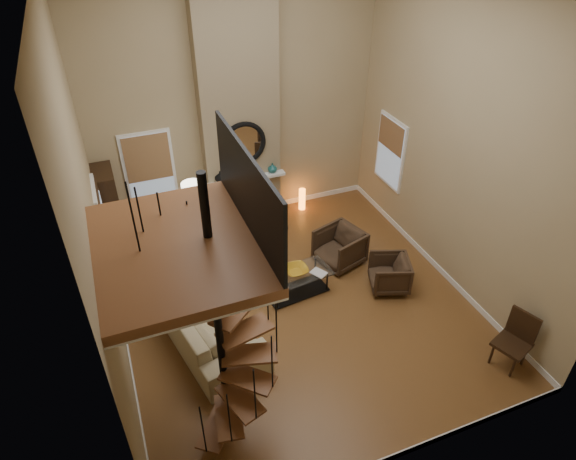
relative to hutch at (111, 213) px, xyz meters
name	(u,v)px	position (x,y,z in m)	size (l,w,h in m)	color
ground	(296,304)	(2.81, -2.82, -0.95)	(6.00, 6.50, 0.01)	brown
back_wall	(236,99)	(2.81, 0.43, 1.80)	(6.00, 0.02, 5.50)	tan
front_wall	(419,314)	(2.81, -6.07, 1.80)	(6.00, 0.02, 5.50)	tan
left_wall	(90,211)	(-0.19, -2.82, 1.80)	(0.02, 6.50, 5.50)	tan
right_wall	(461,140)	(5.81, -2.82, 1.80)	(0.02, 6.50, 5.50)	tan
baseboard_back	(243,211)	(2.81, 0.42, -0.89)	(6.00, 0.02, 0.12)	white
baseboard_front	(388,458)	(2.81, -6.06, -0.89)	(6.00, 0.02, 0.12)	white
baseboard_left	(128,348)	(-0.18, -2.82, -0.89)	(0.02, 6.50, 0.12)	white
baseboard_right	(434,264)	(5.80, -2.82, -0.89)	(0.02, 6.50, 0.12)	white
chimney_breast	(238,102)	(2.81, 0.24, 1.80)	(1.60, 0.38, 5.50)	#8A7859
hearth	(252,228)	(2.81, -0.25, -0.93)	(1.50, 0.60, 0.04)	black
firebox	(247,201)	(2.81, 0.04, -0.40)	(0.95, 0.02, 0.72)	black
mantel	(247,179)	(2.81, -0.04, 0.20)	(1.70, 0.18, 0.06)	white
mirror_frame	(244,144)	(2.81, 0.02, 1.00)	(0.94, 0.94, 0.10)	black
mirror_disc	(244,143)	(2.81, 0.03, 1.00)	(0.80, 0.80, 0.01)	white
vase_left	(220,177)	(2.26, 0.00, 0.35)	(0.24, 0.24, 0.25)	black
vase_right	(272,168)	(3.41, 0.00, 0.33)	(0.20, 0.20, 0.21)	#174E50
window_back	(149,166)	(0.91, 0.40, 0.67)	(1.02, 0.06, 1.52)	white
window_right	(390,151)	(5.78, -0.82, 0.68)	(0.06, 1.02, 1.52)	white
entry_door	(107,239)	(-0.15, -1.02, 0.10)	(0.10, 1.05, 2.16)	white
loft	(186,241)	(0.76, -4.62, 2.29)	(1.70, 2.20, 1.09)	brown
spiral_stair	(220,330)	(1.03, -4.61, 0.83)	(1.47, 1.47, 4.06)	black
hutch	(111,213)	(0.00, 0.00, 0.00)	(0.39, 0.84, 1.87)	#301D10
sofa	(201,315)	(1.06, -2.86, -0.55)	(2.83, 1.11, 0.83)	tan
armchair_near	(342,246)	(4.16, -1.96, -0.60)	(0.81, 0.84, 0.76)	#3C2A1B
armchair_far	(393,273)	(4.65, -3.07, -0.60)	(0.69, 0.71, 0.64)	#3C2A1B
coffee_table	(297,281)	(2.94, -2.53, -0.67)	(1.32, 0.76, 0.46)	silver
bowl	(296,270)	(2.94, -2.48, -0.45)	(0.43, 0.43, 0.11)	gold
book	(318,274)	(3.29, -2.68, -0.49)	(0.21, 0.28, 0.03)	gray
floor_lamp	(193,197)	(1.52, -0.77, 0.46)	(0.41, 0.41, 1.71)	black
accent_lamp	(302,200)	(4.16, 0.11, -0.70)	(0.15, 0.15, 0.54)	orange
side_chair	(516,338)	(5.49, -5.29, -0.42)	(0.63, 0.63, 1.01)	#301D10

